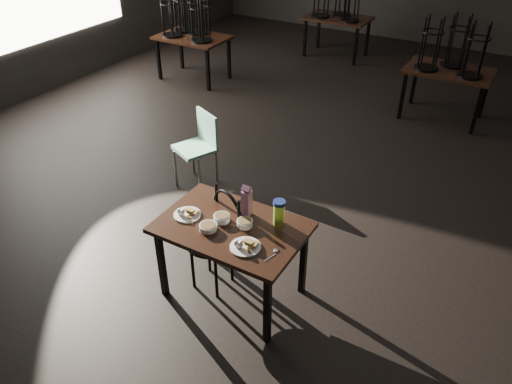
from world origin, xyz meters
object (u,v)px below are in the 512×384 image
Objects in this scene: main_table at (232,233)px; school_chair at (200,142)px; bentwood_chair at (218,233)px; water_bottle at (279,212)px; juice_carton at (247,201)px.

main_table is 1.37× the size of school_chair.
water_bottle is at bearing 37.89° from bentwood_chair.
main_table is at bearing -97.79° from juice_carton.
main_table is 5.30× the size of water_bottle.
water_bottle is 2.04m from school_chair.
school_chair is at bearing 152.84° from bentwood_chair.
school_chair is at bearing 133.78° from main_table.
main_table is 0.43m from water_bottle.
bentwood_chair is 1.73m from school_chair.
juice_carton reaches higher than main_table.
bentwood_chair is at bearing -25.01° from school_chair.
water_bottle is at bearing -11.04° from school_chair.
bentwood_chair is (-0.52, -0.15, -0.31)m from water_bottle.
water_bottle is (0.32, 0.22, 0.19)m from main_table.
juice_carton is 0.33× the size of school_chair.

